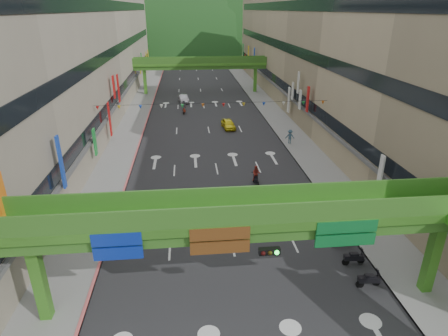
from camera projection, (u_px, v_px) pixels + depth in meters
road_slab at (205, 112)px, 62.01m from camera, size 18.00×140.00×0.02m
sidewalk_left at (138, 113)px, 60.98m from camera, size 4.00×140.00×0.15m
sidewalk_right at (270, 110)px, 62.98m from camera, size 4.00×140.00×0.15m
curb_left at (149, 113)px, 61.15m from camera, size 0.20×140.00×0.18m
curb_right at (259, 110)px, 62.80m from camera, size 0.20×140.00×0.18m
building_row_left at (79, 54)px, 56.57m from camera, size 12.80×95.00×19.00m
building_row_right at (322, 51)px, 60.01m from camera, size 12.80×95.00×19.00m
overpass_near at (266, 233)px, 19.22m from camera, size 28.00×12.27×7.10m
overpass_far at (200, 66)px, 73.61m from camera, size 28.00×2.20×7.10m
hill_left at (157, 48)px, 161.30m from camera, size 168.00×140.00×112.00m
hill_right at (242, 43)px, 183.23m from camera, size 208.00×176.00×128.00m
bunting_string at (213, 105)px, 41.37m from camera, size 26.00×0.36×0.47m
scooter_rider_mid at (256, 175)px, 36.16m from camera, size 0.89×1.58×1.94m
scooter_rider_left at (184, 204)px, 30.72m from camera, size 1.01×1.60×2.05m
scooter_rider_far at (184, 107)px, 60.63m from camera, size 0.97×1.60×2.17m
parked_scooter_row at (347, 248)px, 25.93m from camera, size 1.60×7.16×1.08m
car_silver at (183, 99)px, 68.03m from camera, size 2.14×4.45×1.41m
car_yellow at (228, 124)px, 53.20m from camera, size 2.00×4.04×1.32m
pedestrian_red at (361, 225)px, 28.03m from camera, size 1.01×0.89×1.75m
pedestrian_dark at (355, 206)px, 30.87m from camera, size 0.99×0.46×1.65m
pedestrian_blue at (290, 138)px, 46.93m from camera, size 0.93×0.71×1.77m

